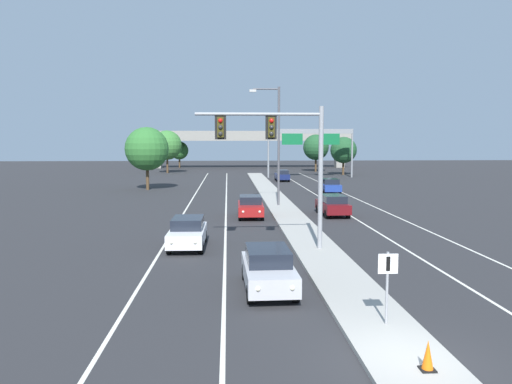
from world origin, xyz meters
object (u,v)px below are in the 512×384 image
at_px(car_receding_navy, 282,175).
at_px(traffic_cone_median_nose, 428,356).
at_px(car_receding_darkred, 333,205).
at_px(tree_far_right_b, 316,147).
at_px(tree_far_left_b, 167,145).
at_px(car_receding_blue, 330,186).
at_px(highway_sign_gantry, 311,137).
at_px(median_sign_post, 387,277).
at_px(car_oncoming_red, 250,206).
at_px(street_lamp_median, 276,139).
at_px(tree_far_left_a, 179,150).
at_px(car_oncoming_silver, 268,269).
at_px(overhead_signal_mast, 282,148).
at_px(tree_far_right_c, 344,150).
at_px(tree_far_left_c, 147,149).
at_px(car_oncoming_white, 188,232).

relative_size(car_receding_navy, traffic_cone_median_nose, 6.07).
height_order(car_receding_darkred, tree_far_right_b, tree_far_right_b).
xyz_separation_m(tree_far_left_b, tree_far_right_b, (26.80, 2.49, -0.43)).
distance_m(car_receding_blue, highway_sign_gantry, 23.73).
xyz_separation_m(median_sign_post, car_oncoming_red, (-3.07, 22.22, -0.77)).
relative_size(street_lamp_median, tree_far_left_a, 1.81).
relative_size(car_oncoming_silver, tree_far_right_b, 0.66).
relative_size(overhead_signal_mast, car_receding_darkred, 1.60).
height_order(median_sign_post, tree_far_left_b, tree_far_left_b).
height_order(median_sign_post, tree_far_right_c, tree_far_right_c).
relative_size(median_sign_post, highway_sign_gantry, 0.17).
relative_size(median_sign_post, tree_far_right_c, 0.35).
height_order(car_oncoming_red, highway_sign_gantry, highway_sign_gantry).
distance_m(street_lamp_median, tree_far_right_c, 42.18).
relative_size(median_sign_post, car_receding_blue, 0.49).
relative_size(car_receding_darkred, car_receding_navy, 1.00).
relative_size(overhead_signal_mast, tree_far_left_b, 0.96).
relative_size(street_lamp_median, car_receding_navy, 2.23).
height_order(median_sign_post, tree_far_left_a, tree_far_left_a).
height_order(highway_sign_gantry, tree_far_left_c, highway_sign_gantry).
height_order(overhead_signal_mast, tree_far_right_c, overhead_signal_mast).
height_order(car_oncoming_white, highway_sign_gantry, highway_sign_gantry).
xyz_separation_m(car_oncoming_white, car_oncoming_red, (3.81, 10.31, 0.00)).
bearing_deg(tree_far_right_b, tree_far_left_c, -127.65).
xyz_separation_m(car_oncoming_white, car_receding_navy, (9.77, 43.24, 0.00)).
xyz_separation_m(street_lamp_median, car_receding_blue, (6.93, 10.86, -4.97)).
bearing_deg(car_oncoming_silver, overhead_signal_mast, 79.45).
distance_m(highway_sign_gantry, tree_far_left_a, 37.67).
distance_m(car_oncoming_white, car_receding_blue, 29.92).
bearing_deg(car_receding_blue, car_oncoming_silver, -105.38).
distance_m(car_receding_navy, highway_sign_gantry, 9.97).
height_order(tree_far_left_c, tree_far_right_c, tree_far_left_c).
bearing_deg(tree_far_right_b, car_receding_navy, -111.86).
relative_size(median_sign_post, car_receding_navy, 0.49).
bearing_deg(car_receding_blue, car_receding_navy, 101.73).
distance_m(tree_far_left_b, tree_far_left_a, 17.69).
xyz_separation_m(street_lamp_median, tree_far_left_c, (-13.35, 15.60, -1.08)).
bearing_deg(car_oncoming_white, tree_far_right_c, 68.95).
distance_m(median_sign_post, tree_far_left_a, 92.85).
bearing_deg(car_oncoming_white, tree_far_left_a, 95.76).
distance_m(car_oncoming_silver, tree_far_left_c, 41.01).
relative_size(median_sign_post, tree_far_left_b, 0.29).
relative_size(median_sign_post, car_oncoming_red, 0.49).
height_order(highway_sign_gantry, tree_far_left_a, highway_sign_gantry).
distance_m(car_oncoming_red, tree_far_left_b, 53.36).
bearing_deg(highway_sign_gantry, car_receding_darkred, -97.02).
bearing_deg(car_oncoming_white, tree_far_left_c, 102.66).
bearing_deg(tree_far_left_a, highway_sign_gantry, -52.43).
relative_size(car_oncoming_silver, traffic_cone_median_nose, 6.09).
height_order(median_sign_post, street_lamp_median, street_lamp_median).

